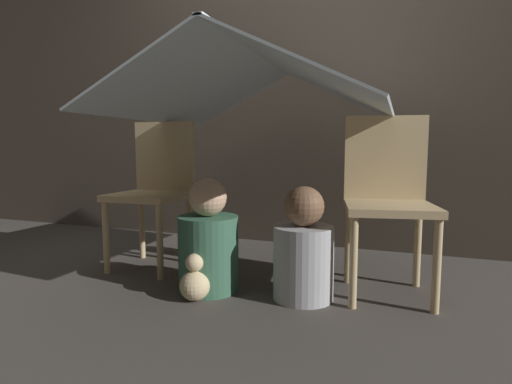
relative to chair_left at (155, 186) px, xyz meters
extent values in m
plane|color=#47423D|center=(0.67, -0.18, -0.48)|extent=(8.80, 8.80, 0.00)
cube|color=#4C4238|center=(0.67, 0.85, 0.77)|extent=(7.00, 0.05, 2.50)
cylinder|color=#D1B27F|center=(-0.16, -0.25, -0.28)|extent=(0.04, 0.04, 0.41)
cylinder|color=#D1B27F|center=(0.18, -0.24, -0.28)|extent=(0.04, 0.04, 0.41)
cylinder|color=#D1B27F|center=(-0.18, 0.09, -0.28)|extent=(0.04, 0.04, 0.41)
cylinder|color=#D1B27F|center=(0.17, 0.11, -0.28)|extent=(0.04, 0.04, 0.41)
cube|color=#D1B27F|center=(0.00, -0.07, -0.05)|extent=(0.42, 0.42, 0.04)
cube|color=#D1B27F|center=(0.00, 0.11, 0.18)|extent=(0.40, 0.04, 0.43)
cylinder|color=#D1B27F|center=(1.21, -0.28, -0.28)|extent=(0.04, 0.04, 0.41)
cylinder|color=#D1B27F|center=(1.55, -0.21, -0.28)|extent=(0.04, 0.04, 0.41)
cylinder|color=#D1B27F|center=(1.14, 0.06, -0.28)|extent=(0.04, 0.04, 0.41)
cylinder|color=#D1B27F|center=(1.48, 0.13, -0.28)|extent=(0.04, 0.04, 0.41)
cube|color=#D1B27F|center=(1.35, -0.07, -0.05)|extent=(0.47, 0.47, 0.04)
cube|color=#D1B27F|center=(1.31, 0.11, 0.18)|extent=(0.40, 0.11, 0.43)
cube|color=silver|center=(0.34, -0.07, 0.55)|extent=(0.68, 1.24, 0.33)
cube|color=silver|center=(1.01, -0.07, 0.55)|extent=(0.68, 1.24, 0.33)
cube|color=silver|center=(0.67, -0.07, 0.71)|extent=(0.04, 1.24, 0.01)
cylinder|color=#38664C|center=(0.50, -0.29, -0.30)|extent=(0.30, 0.30, 0.38)
sphere|color=#D6A884|center=(0.50, -0.29, -0.01)|extent=(0.19, 0.19, 0.19)
cylinder|color=#B2B2B7|center=(0.97, -0.24, -0.31)|extent=(0.28, 0.28, 0.35)
sphere|color=brown|center=(0.97, -0.24, -0.04)|extent=(0.19, 0.19, 0.19)
sphere|color=beige|center=(0.50, -0.44, -0.41)|extent=(0.14, 0.14, 0.14)
sphere|color=beige|center=(0.50, -0.44, -0.30)|extent=(0.09, 0.09, 0.09)
camera|label=1|loc=(1.40, -2.04, 0.22)|focal=28.00mm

